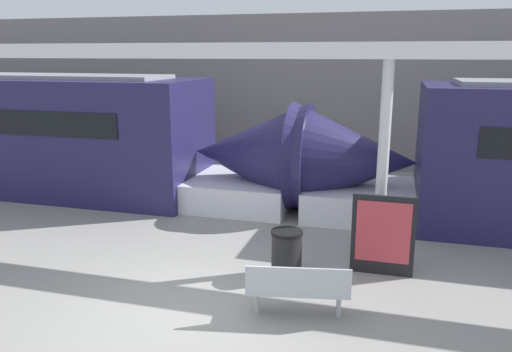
% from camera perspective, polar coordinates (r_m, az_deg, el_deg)
% --- Properties ---
extents(ground_plane, '(60.00, 60.00, 0.00)m').
position_cam_1_polar(ground_plane, '(7.75, -8.34, -15.26)').
color(ground_plane, gray).
extents(station_wall, '(56.00, 0.20, 5.00)m').
position_cam_1_polar(station_wall, '(16.86, 5.86, 9.54)').
color(station_wall, gray).
rests_on(station_wall, ground_plane).
extents(bench_near, '(1.55, 0.70, 0.84)m').
position_cam_1_polar(bench_near, '(7.36, 4.81, -12.56)').
color(bench_near, '#ADB2B7').
rests_on(bench_near, ground_plane).
extents(trash_bin, '(0.54, 0.54, 0.83)m').
position_cam_1_polar(trash_bin, '(8.64, 3.51, -8.85)').
color(trash_bin, black).
rests_on(trash_bin, ground_plane).
extents(poster_board, '(1.07, 0.07, 1.42)m').
position_cam_1_polar(poster_board, '(8.88, 14.30, -6.58)').
color(poster_board, black).
rests_on(poster_board, ground_plane).
extents(support_column_near, '(0.20, 0.20, 3.66)m').
position_cam_1_polar(support_column_near, '(9.14, 14.28, 1.27)').
color(support_column_near, silver).
rests_on(support_column_near, ground_plane).
extents(canopy_beam, '(28.00, 0.60, 0.28)m').
position_cam_1_polar(canopy_beam, '(8.93, 15.05, 13.68)').
color(canopy_beam, silver).
rests_on(canopy_beam, support_column_near).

